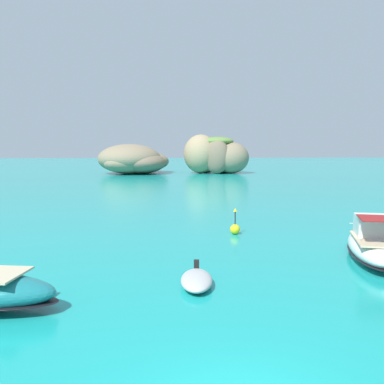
{
  "coord_description": "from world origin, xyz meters",
  "views": [
    {
      "loc": [
        -1.53,
        -7.7,
        4.83
      ],
      "look_at": [
        0.84,
        23.47,
        1.71
      ],
      "focal_mm": 41.99,
      "sensor_mm": 36.0,
      "label": 1
    }
  ],
  "objects_px": {
    "islet_large": "(135,161)",
    "channel_buoy": "(235,228)",
    "dinghy_tender": "(197,280)",
    "islet_small": "(215,157)",
    "motorboat_white": "(372,244)"
  },
  "relations": [
    {
      "from": "dinghy_tender",
      "to": "channel_buoy",
      "type": "relative_size",
      "value": 1.92
    },
    {
      "from": "dinghy_tender",
      "to": "motorboat_white",
      "type": "bearing_deg",
      "value": 22.52
    },
    {
      "from": "islet_small",
      "to": "motorboat_white",
      "type": "distance_m",
      "value": 65.2
    },
    {
      "from": "islet_large",
      "to": "channel_buoy",
      "type": "relative_size",
      "value": 13.11
    },
    {
      "from": "motorboat_white",
      "to": "channel_buoy",
      "type": "height_order",
      "value": "motorboat_white"
    },
    {
      "from": "islet_large",
      "to": "motorboat_white",
      "type": "bearing_deg",
      "value": -78.29
    },
    {
      "from": "channel_buoy",
      "to": "islet_small",
      "type": "bearing_deg",
      "value": 83.8
    },
    {
      "from": "islet_large",
      "to": "islet_small",
      "type": "height_order",
      "value": "islet_small"
    },
    {
      "from": "islet_large",
      "to": "channel_buoy",
      "type": "height_order",
      "value": "islet_large"
    },
    {
      "from": "islet_large",
      "to": "channel_buoy",
      "type": "bearing_deg",
      "value": -81.78
    },
    {
      "from": "dinghy_tender",
      "to": "channel_buoy",
      "type": "xyz_separation_m",
      "value": [
        2.95,
        9.22,
        0.11
      ]
    },
    {
      "from": "islet_small",
      "to": "channel_buoy",
      "type": "xyz_separation_m",
      "value": [
        -6.43,
        -59.2,
        -2.78
      ]
    },
    {
      "from": "islet_small",
      "to": "channel_buoy",
      "type": "bearing_deg",
      "value": -96.2
    },
    {
      "from": "islet_large",
      "to": "islet_small",
      "type": "xyz_separation_m",
      "value": [
        15.02,
        -0.24,
        0.82
      ]
    },
    {
      "from": "islet_large",
      "to": "motorboat_white",
      "type": "xyz_separation_m",
      "value": [
        13.55,
        -65.38,
        -1.67
      ]
    }
  ]
}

